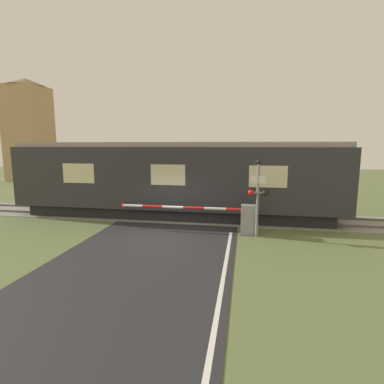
{
  "coord_description": "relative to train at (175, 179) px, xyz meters",
  "views": [
    {
      "loc": [
        3.23,
        -11.53,
        3.71
      ],
      "look_at": [
        0.88,
        1.63,
        1.64
      ],
      "focal_mm": 28.0,
      "sensor_mm": 36.0,
      "label": 1
    }
  ],
  "objects": [
    {
      "name": "signal_post",
      "position": [
        4.12,
        -2.91,
        -0.19
      ],
      "size": [
        0.86,
        0.26,
        3.16
      ],
      "color": "gray",
      "rests_on": "ground_plane"
    },
    {
      "name": "track_bed",
      "position": [
        0.36,
        0.0,
        -1.97
      ],
      "size": [
        36.0,
        3.2,
        0.13
      ],
      "color": "gray",
      "rests_on": "ground_plane"
    },
    {
      "name": "distant_building",
      "position": [
        -19.31,
        13.94,
        3.43
      ],
      "size": [
        4.13,
        4.13,
        10.68
      ],
      "color": "tan",
      "rests_on": "ground_plane"
    },
    {
      "name": "crossing_barrier",
      "position": [
        3.28,
        -2.57,
        -1.29
      ],
      "size": [
        5.99,
        0.44,
        1.25
      ],
      "color": "gray",
      "rests_on": "ground_plane"
    },
    {
      "name": "ground_plane",
      "position": [
        0.36,
        -3.6,
        -1.99
      ],
      "size": [
        80.0,
        80.0,
        0.0
      ],
      "primitive_type": "plane",
      "color": "#5B6B3D"
    },
    {
      "name": "train",
      "position": [
        0.0,
        0.0,
        0.0
      ],
      "size": [
        16.73,
        2.94,
        3.89
      ],
      "color": "black",
      "rests_on": "ground_plane"
    }
  ]
}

